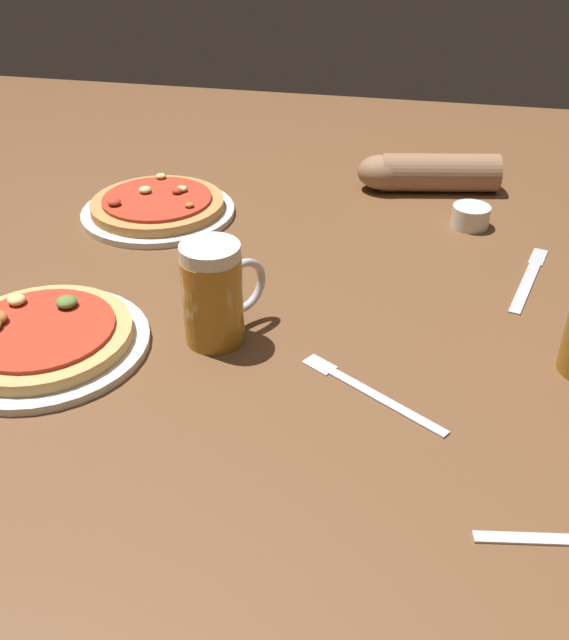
{
  "coord_description": "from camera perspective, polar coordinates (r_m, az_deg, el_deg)",
  "views": [
    {
      "loc": [
        0.18,
        -0.84,
        0.58
      ],
      "look_at": [
        0.0,
        0.0,
        0.02
      ],
      "focal_mm": 40.22,
      "sensor_mm": 36.0,
      "label": 1
    }
  ],
  "objects": [
    {
      "name": "ground_plane",
      "position": [
        1.04,
        0.0,
        -1.61
      ],
      "size": [
        2.4,
        2.4,
        0.03
      ],
      "primitive_type": "cube",
      "color": "brown"
    },
    {
      "name": "pizza_plate_near",
      "position": [
        1.05,
        -18.74,
        -1.39
      ],
      "size": [
        0.29,
        0.29,
        0.05
      ],
      "color": "silver",
      "rests_on": "ground_plane"
    },
    {
      "name": "pizza_plate_far",
      "position": [
        1.4,
        -10.04,
        8.85
      ],
      "size": [
        0.29,
        0.29,
        0.05
      ],
      "color": "silver",
      "rests_on": "ground_plane"
    },
    {
      "name": "beer_mug_amber",
      "position": [
        0.99,
        -5.56,
        2.11
      ],
      "size": [
        0.1,
        0.12,
        0.15
      ],
      "color": "#B27A23",
      "rests_on": "ground_plane"
    },
    {
      "name": "ramekin_sauce",
      "position": [
        1.37,
        14.59,
        7.99
      ],
      "size": [
        0.07,
        0.07,
        0.04
      ],
      "primitive_type": "cylinder",
      "color": "silver",
      "rests_on": "ground_plane"
    },
    {
      "name": "fork_left",
      "position": [
        0.93,
        6.7,
        -5.61
      ],
      "size": [
        0.2,
        0.14,
        0.01
      ],
      "color": "silver",
      "rests_on": "ground_plane"
    },
    {
      "name": "knife_right",
      "position": [
        1.23,
        18.88,
        3.2
      ],
      "size": [
        0.08,
        0.23,
        0.01
      ],
      "color": "silver",
      "rests_on": "ground_plane"
    },
    {
      "name": "diner_arm",
      "position": [
        1.5,
        10.97,
        11.44
      ],
      "size": [
        0.29,
        0.12,
        0.08
      ],
      "color": "#936B4C",
      "rests_on": "ground_plane"
    }
  ]
}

